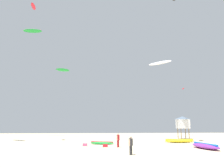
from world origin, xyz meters
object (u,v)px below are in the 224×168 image
kite_grounded_mid (102,143)px  person_foreground (131,144)px  kite_grounded_far (205,146)px  kite_aloft_3 (63,70)px  person_midground (118,139)px  lifeguard_tower (183,122)px  kite_aloft_0 (33,31)px  kite_aloft_7 (160,63)px  kite_aloft_4 (183,89)px  kite_grounded_near (179,141)px  cooler_box (85,145)px  gear_bag (105,146)px  kite_aloft_1 (33,6)px

kite_grounded_mid → person_foreground: bearing=-80.3°
kite_grounded_far → kite_aloft_3: size_ratio=1.65×
person_midground → lifeguard_tower: size_ratio=0.38×
kite_aloft_0 → kite_aloft_7: size_ratio=1.08×
kite_aloft_0 → kite_grounded_mid: bearing=-53.1°
person_midground → kite_aloft_0: size_ratio=0.36×
lifeguard_tower → kite_aloft_4: size_ratio=1.92×
kite_grounded_near → kite_grounded_far: kite_grounded_far is taller
kite_grounded_mid → cooler_box: size_ratio=5.94×
person_foreground → kite_grounded_mid: bearing=-39.0°
kite_grounded_near → kite_aloft_3: (-19.01, 16.01, 14.17)m
kite_aloft_4 → gear_bag: bearing=-127.5°
kite_aloft_0 → kite_aloft_3: size_ratio=1.45×
kite_grounded_far → kite_aloft_3: bearing=126.9°
kite_aloft_0 → kite_aloft_1: (4.16, -15.50, -2.40)m
kite_aloft_3 → gear_bag: bearing=-69.6°
kite_grounded_far → kite_aloft_1: bearing=151.5°
person_midground → kite_grounded_far: size_ratio=0.31×
kite_aloft_0 → kite_aloft_3: (7.84, -3.01, -10.13)m
lifeguard_tower → kite_aloft_4: 18.59m
cooler_box → kite_aloft_3: size_ratio=0.18×
lifeguard_tower → cooler_box: size_ratio=7.41×
gear_bag → kite_aloft_4: kite_aloft_4 is taller
kite_grounded_near → lifeguard_tower: 10.54m
kite_grounded_far → cooler_box: (-12.75, 4.37, -0.13)m
person_foreground → gear_bag: person_foreground is taller
kite_aloft_4 → kite_aloft_1: bearing=-149.3°
kite_grounded_mid → kite_grounded_far: size_ratio=0.66×
kite_grounded_near → kite_grounded_mid: size_ratio=1.30×
person_midground → cooler_box: 4.23m
person_foreground → gear_bag: 7.41m
kite_aloft_1 → kite_aloft_7: size_ratio=0.59×
person_midground → kite_grounded_mid: 4.41m
person_midground → kite_aloft_1: bearing=-175.1°
cooler_box → kite_aloft_3: (-5.64, 20.08, 14.25)m
kite_grounded_far → gear_bag: 10.83m
kite_aloft_0 → lifeguard_tower: bearing=-17.6°
kite_aloft_1 → kite_aloft_4: bearing=30.7°
person_foreground → lifeguard_tower: 25.88m
lifeguard_tower → gear_bag: size_ratio=7.41×
kite_grounded_mid → gear_bag: kite_grounded_mid is taller
kite_grounded_mid → gear_bag: 3.70m
kite_grounded_far → lifeguard_tower: 18.48m
gear_bag → kite_aloft_1: bearing=142.3°
kite_grounded_far → cooler_box: kite_grounded_far is taller
person_midground → person_foreground: bearing=-47.7°
kite_grounded_mid → kite_aloft_0: 35.63m
cooler_box → lifeguard_tower: bearing=36.3°
kite_aloft_1 → kite_aloft_3: kite_aloft_1 is taller
cooler_box → gear_bag: bearing=-30.8°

